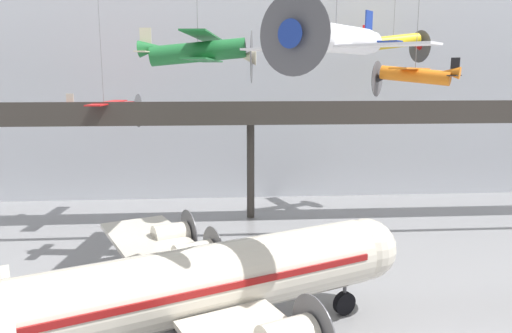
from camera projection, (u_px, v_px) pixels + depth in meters
The scene contains 8 objects.
hangar_back_wall at pixel (245, 82), 53.06m from camera, with size 140.00×3.00×24.57m.
mezzanine_walkway at pixel (251, 120), 43.76m from camera, with size 110.00×3.20×10.85m.
airliner_silver_main at pixel (190, 286), 22.93m from camera, with size 23.20×27.20×10.14m.
suspended_plane_red_highwing at pixel (104, 108), 42.98m from camera, with size 6.58×8.08×11.69m.
suspended_plane_orange_highwing at pixel (415, 74), 32.05m from camera, with size 5.58×6.07×8.79m.
suspended_plane_green_biplane at pixel (198, 51), 32.91m from camera, with size 7.90×9.67×7.96m.
suspended_plane_white_twin at pixel (336, 39), 22.22m from camera, with size 7.89×7.77×7.45m.
suspended_plane_yellow_lowwing at pixel (393, 42), 45.12m from camera, with size 7.03×8.26×6.35m.
Camera 1 is at (-2.83, -18.98, 13.17)m, focal length 35.00 mm.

